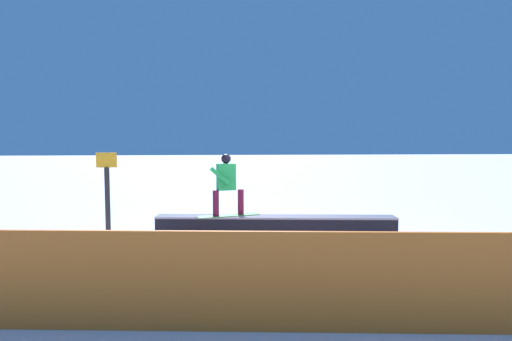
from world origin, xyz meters
name	(u,v)px	position (x,y,z in m)	size (l,w,h in m)	color
ground_plane	(275,241)	(0.00, 0.00, 0.00)	(120.00, 120.00, 0.00)	white
grind_box	(275,229)	(0.00, 0.00, 0.26)	(5.47, 1.09, 0.57)	black
snowboarder	(227,183)	(1.11, -0.11, 1.33)	(1.46, 0.65, 1.42)	#3E8946
safety_fence	(329,282)	(0.00, 4.50, 0.61)	(11.27, 0.06, 1.21)	orange
trail_marker	(108,200)	(3.53, 0.73, 1.10)	(0.40, 0.10, 2.05)	#262628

